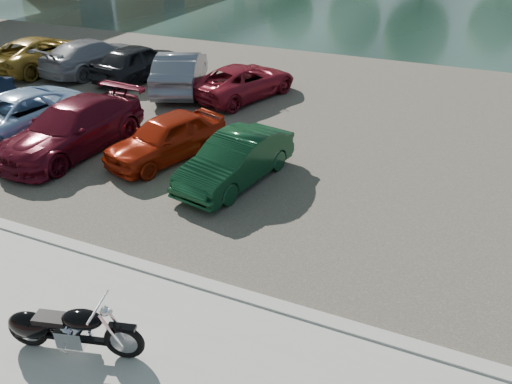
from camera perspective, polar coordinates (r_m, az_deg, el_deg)
ground at (r=8.94m, az=-14.65°, el=-17.70°), size 200.00×200.00×0.00m
kerb at (r=10.04m, az=-7.90°, el=-9.99°), size 60.00×0.30×0.14m
parking_lot at (r=17.28m, az=7.44°, el=7.76°), size 60.00×18.00×0.04m
motorcycle at (r=8.89m, az=-21.32°, el=-14.31°), size 2.29×0.94×1.05m
car_2 at (r=17.55m, az=-26.08°, el=7.71°), size 2.98×5.14×1.35m
car_3 at (r=15.85m, az=-20.19°, el=6.92°), size 2.31×5.05×1.43m
car_4 at (r=14.63m, az=-10.20°, el=6.17°), size 2.65×4.08×1.29m
car_5 at (r=13.13m, az=-2.34°, el=3.72°), size 2.03×4.03×1.27m
car_6 at (r=25.09m, az=-23.31°, el=14.41°), size 2.45×5.13×1.41m
car_7 at (r=23.75m, az=-18.10°, el=14.59°), size 2.77×5.18×1.43m
car_8 at (r=22.20m, az=-13.29°, el=14.31°), size 2.38×4.56×1.48m
car_9 at (r=20.46m, az=-8.63°, el=13.52°), size 3.22×4.89×1.52m
car_10 at (r=19.47m, az=-1.39°, el=12.57°), size 3.40×4.91×1.25m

